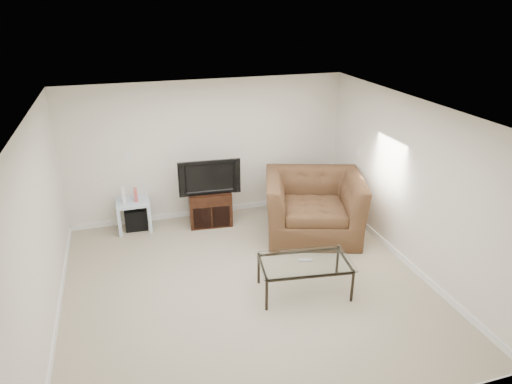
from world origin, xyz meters
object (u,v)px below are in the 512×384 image
object	(u,v)px
tv_stand	(210,207)
recliner	(314,196)
subwoofer	(136,218)
coffee_table	(304,277)
side_table	(134,214)
television	(209,175)

from	to	relation	value
tv_stand	recliner	distance (m)	1.88
subwoofer	coffee_table	world-z (taller)	coffee_table
side_table	subwoofer	xyz separation A→B (m)	(0.03, 0.02, -0.08)
television	recliner	bearing A→B (deg)	-24.83
side_table	coffee_table	size ratio (longest dim) A/B	0.45
side_table	coffee_table	xyz separation A→B (m)	(2.13, -2.63, -0.02)
subwoofer	tv_stand	bearing A→B (deg)	-8.87
television	subwoofer	distance (m)	1.50
television	coffee_table	xyz separation A→B (m)	(0.81, -2.42, -0.68)
television	side_table	size ratio (longest dim) A/B	1.78
recliner	television	bearing A→B (deg)	169.61
tv_stand	television	distance (m)	0.62
television	tv_stand	bearing A→B (deg)	88.67
coffee_table	side_table	bearing A→B (deg)	128.98
subwoofer	coffee_table	distance (m)	3.38
side_table	recliner	xyz separation A→B (m)	(2.92, -1.08, 0.43)
television	side_table	world-z (taller)	television
tv_stand	television	xyz separation A→B (m)	(-0.00, -0.03, 0.62)
tv_stand	recliner	world-z (taller)	recliner
television	side_table	distance (m)	1.49
coffee_table	subwoofer	bearing A→B (deg)	128.30
side_table	recliner	distance (m)	3.14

